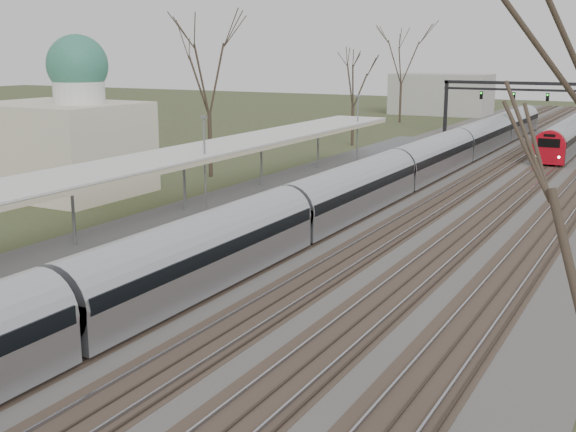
# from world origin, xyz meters

# --- Properties ---
(track_bed) EXTENTS (24.00, 160.00, 0.22)m
(track_bed) POSITION_xyz_m (0.26, 55.00, 0.06)
(track_bed) COLOR #474442
(track_bed) RESTS_ON ground
(platform) EXTENTS (3.50, 69.00, 1.00)m
(platform) POSITION_xyz_m (-9.05, 37.50, 0.50)
(platform) COLOR #9E9B93
(platform) RESTS_ON ground
(canopy) EXTENTS (4.10, 50.00, 3.11)m
(canopy) POSITION_xyz_m (-9.05, 32.99, 3.93)
(canopy) COLOR slate
(canopy) RESTS_ON platform
(dome_building) EXTENTS (10.00, 8.00, 10.30)m
(dome_building) POSITION_xyz_m (-21.71, 38.00, 3.72)
(dome_building) COLOR beige
(dome_building) RESTS_ON ground
(signal_gantry) EXTENTS (21.00, 0.59, 6.08)m
(signal_gantry) POSITION_xyz_m (0.29, 84.99, 4.91)
(signal_gantry) COLOR black
(signal_gantry) RESTS_ON ground
(tree_west_far) EXTENTS (5.50, 5.50, 11.33)m
(tree_west_far) POSITION_xyz_m (-17.00, 48.00, 8.02)
(tree_west_far) COLOR #2D231C
(tree_west_far) RESTS_ON ground
(train_near) EXTENTS (2.62, 90.21, 3.05)m
(train_near) POSITION_xyz_m (-2.50, 48.15, 1.48)
(train_near) COLOR #ACAFB6
(train_near) RESTS_ON ground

